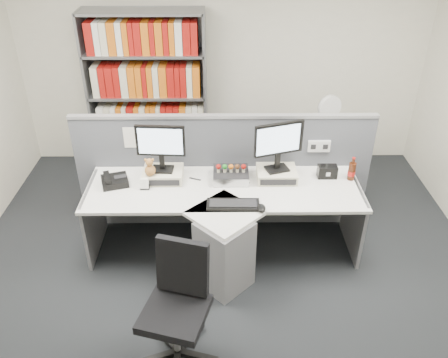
{
  "coord_description": "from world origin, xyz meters",
  "views": [
    {
      "loc": [
        -0.03,
        -2.87,
        3.1
      ],
      "look_at": [
        0.0,
        0.65,
        0.92
      ],
      "focal_mm": 37.24,
      "sensor_mm": 36.0,
      "label": 1
    }
  ],
  "objects_px": {
    "keyboard": "(233,204)",
    "speaker": "(327,172)",
    "filing_cabinet": "(323,160)",
    "desk_fan": "(329,110)",
    "monitor_left": "(161,144)",
    "desk": "(224,224)",
    "mouse": "(261,208)",
    "cola_bottle": "(352,171)",
    "desk_calendar": "(145,184)",
    "desktop_pc": "(231,175)",
    "desk_phone": "(114,181)",
    "monitor_right": "(279,143)",
    "shelving_unit": "(149,98)",
    "office_chair": "(178,302)"
  },
  "relations": [
    {
      "from": "keyboard",
      "to": "speaker",
      "type": "bearing_deg",
      "value": 27.51
    },
    {
      "from": "filing_cabinet",
      "to": "desk_fan",
      "type": "xyz_separation_m",
      "value": [
        0.0,
        -0.0,
        0.65
      ]
    },
    {
      "from": "monitor_left",
      "to": "desk",
      "type": "bearing_deg",
      "value": -33.14
    },
    {
      "from": "keyboard",
      "to": "mouse",
      "type": "bearing_deg",
      "value": -16.01
    },
    {
      "from": "keyboard",
      "to": "cola_bottle",
      "type": "distance_m",
      "value": 1.24
    },
    {
      "from": "desk_calendar",
      "to": "desk_fan",
      "type": "bearing_deg",
      "value": 31.39
    },
    {
      "from": "desktop_pc",
      "to": "desk_calendar",
      "type": "relative_size",
      "value": 3.2
    },
    {
      "from": "keyboard",
      "to": "monitor_left",
      "type": "bearing_deg",
      "value": 145.45
    },
    {
      "from": "desk_phone",
      "to": "monitor_left",
      "type": "bearing_deg",
      "value": 11.11
    },
    {
      "from": "desk",
      "to": "desktop_pc",
      "type": "distance_m",
      "value": 0.49
    },
    {
      "from": "desk",
      "to": "desk_phone",
      "type": "height_order",
      "value": "desk_phone"
    },
    {
      "from": "monitor_left",
      "to": "cola_bottle",
      "type": "distance_m",
      "value": 1.84
    },
    {
      "from": "monitor_right",
      "to": "desktop_pc",
      "type": "relative_size",
      "value": 1.44
    },
    {
      "from": "monitor_left",
      "to": "desk_phone",
      "type": "xyz_separation_m",
      "value": [
        -0.46,
        -0.09,
        -0.34
      ]
    },
    {
      "from": "monitor_right",
      "to": "shelving_unit",
      "type": "xyz_separation_m",
      "value": [
        -1.41,
        1.46,
        -0.14
      ]
    },
    {
      "from": "office_chair",
      "to": "desktop_pc",
      "type": "bearing_deg",
      "value": 73.17
    },
    {
      "from": "desk",
      "to": "monitor_left",
      "type": "height_order",
      "value": "monitor_left"
    },
    {
      "from": "desktop_pc",
      "to": "keyboard",
      "type": "distance_m",
      "value": 0.45
    },
    {
      "from": "monitor_right",
      "to": "office_chair",
      "type": "distance_m",
      "value": 1.75
    },
    {
      "from": "speaker",
      "to": "office_chair",
      "type": "relative_size",
      "value": 0.19
    },
    {
      "from": "speaker",
      "to": "cola_bottle",
      "type": "height_order",
      "value": "cola_bottle"
    },
    {
      "from": "monitor_right",
      "to": "shelving_unit",
      "type": "distance_m",
      "value": 2.04
    },
    {
      "from": "desktop_pc",
      "to": "mouse",
      "type": "xyz_separation_m",
      "value": [
        0.26,
        -0.52,
        -0.02
      ]
    },
    {
      "from": "desktop_pc",
      "to": "mouse",
      "type": "bearing_deg",
      "value": -63.89
    },
    {
      "from": "monitor_right",
      "to": "desk_phone",
      "type": "bearing_deg",
      "value": -176.69
    },
    {
      "from": "monitor_right",
      "to": "speaker",
      "type": "bearing_deg",
      "value": 2.82
    },
    {
      "from": "desk_calendar",
      "to": "filing_cabinet",
      "type": "xyz_separation_m",
      "value": [
        1.94,
        1.19,
        -0.42
      ]
    },
    {
      "from": "desk_fan",
      "to": "office_chair",
      "type": "xyz_separation_m",
      "value": [
        -1.55,
        -2.41,
        -0.48
      ]
    },
    {
      "from": "desk_phone",
      "to": "shelving_unit",
      "type": "height_order",
      "value": "shelving_unit"
    },
    {
      "from": "desktop_pc",
      "to": "monitor_left",
      "type": "bearing_deg",
      "value": 179.28
    },
    {
      "from": "desk",
      "to": "office_chair",
      "type": "height_order",
      "value": "office_chair"
    },
    {
      "from": "monitor_left",
      "to": "speaker",
      "type": "relative_size",
      "value": 2.53
    },
    {
      "from": "monitor_left",
      "to": "filing_cabinet",
      "type": "bearing_deg",
      "value": 29.62
    },
    {
      "from": "office_chair",
      "to": "desk",
      "type": "bearing_deg",
      "value": 70.92
    },
    {
      "from": "office_chair",
      "to": "keyboard",
      "type": "bearing_deg",
      "value": 65.38
    },
    {
      "from": "desk_phone",
      "to": "desk_fan",
      "type": "height_order",
      "value": "desk_fan"
    },
    {
      "from": "desk_fan",
      "to": "desktop_pc",
      "type": "bearing_deg",
      "value": -137.82
    },
    {
      "from": "desk_fan",
      "to": "mouse",
      "type": "bearing_deg",
      "value": -119.51
    },
    {
      "from": "desk_calendar",
      "to": "monitor_right",
      "type": "bearing_deg",
      "value": 7.71
    },
    {
      "from": "desktop_pc",
      "to": "cola_bottle",
      "type": "bearing_deg",
      "value": -0.48
    },
    {
      "from": "monitor_left",
      "to": "desk_phone",
      "type": "height_order",
      "value": "monitor_left"
    },
    {
      "from": "desktop_pc",
      "to": "keyboard",
      "type": "xyz_separation_m",
      "value": [
        0.01,
        -0.45,
        -0.03
      ]
    },
    {
      "from": "desk_fan",
      "to": "desk_phone",
      "type": "bearing_deg",
      "value": -153.77
    },
    {
      "from": "desk_phone",
      "to": "office_chair",
      "type": "height_order",
      "value": "office_chair"
    },
    {
      "from": "monitor_left",
      "to": "keyboard",
      "type": "bearing_deg",
      "value": -34.55
    },
    {
      "from": "keyboard",
      "to": "shelving_unit",
      "type": "bearing_deg",
      "value": 116.98
    },
    {
      "from": "monitor_right",
      "to": "desk_fan",
      "type": "bearing_deg",
      "value": 55.89
    },
    {
      "from": "desk_calendar",
      "to": "office_chair",
      "type": "bearing_deg",
      "value": -72.27
    },
    {
      "from": "desk_phone",
      "to": "office_chair",
      "type": "distance_m",
      "value": 1.5
    },
    {
      "from": "desk_calendar",
      "to": "speaker",
      "type": "xyz_separation_m",
      "value": [
        1.75,
        0.19,
        0.01
      ]
    }
  ]
}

